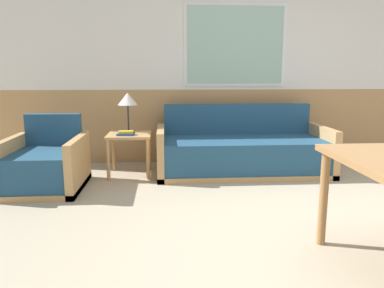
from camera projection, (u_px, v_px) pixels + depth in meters
name	position (u px, v px, depth m)	size (l,w,h in m)	color
ground_plane	(347.00, 242.00, 2.72)	(16.00, 16.00, 0.00)	#B2A58C
wall_back	(261.00, 62.00, 5.04)	(7.20, 0.09, 2.70)	tan
couch	(242.00, 152.00, 4.59)	(2.06, 0.90, 0.81)	tan
armchair	(46.00, 166.00, 3.94)	(0.77, 0.88, 0.76)	tan
side_table	(129.00, 141.00, 4.44)	(0.51, 0.51, 0.50)	tan
table_lamp	(128.00, 100.00, 4.43)	(0.23, 0.23, 0.48)	#262628
book_stack	(126.00, 133.00, 4.32)	(0.20, 0.16, 0.05)	#234799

